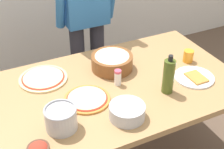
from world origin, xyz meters
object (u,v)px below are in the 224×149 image
object	(u,v)px
dining_table	(115,96)
plate_with_slice	(194,77)
mixing_bowl_steel	(127,112)
salt_shaker	(118,78)
pizza_cooked_on_tray	(87,99)
olive_oil_bottle	(169,76)
popcorn_bowl	(112,61)
person_cook	(86,13)
steel_pot	(61,118)
cup_orange	(188,56)
pizza_raw_on_board	(43,78)

from	to	relation	value
dining_table	plate_with_slice	xyz separation A→B (m)	(0.50, -0.16, 0.10)
dining_table	mixing_bowl_steel	xyz separation A→B (m)	(-0.08, -0.30, 0.13)
mixing_bowl_steel	salt_shaker	xyz separation A→B (m)	(0.09, 0.30, 0.01)
pizza_cooked_on_tray	olive_oil_bottle	bearing A→B (deg)	-15.69
plate_with_slice	popcorn_bowl	size ratio (longest dim) A/B	0.93
olive_oil_bottle	person_cook	bearing A→B (deg)	98.61
steel_pot	cup_orange	distance (m)	1.05
plate_with_slice	steel_pot	xyz separation A→B (m)	(-0.93, -0.07, 0.06)
person_cook	plate_with_slice	distance (m)	1.01
dining_table	salt_shaker	size ratio (longest dim) A/B	15.09
dining_table	steel_pot	xyz separation A→B (m)	(-0.43, -0.22, 0.16)
plate_with_slice	olive_oil_bottle	distance (m)	0.27
mixing_bowl_steel	cup_orange	bearing A→B (deg)	26.79
pizza_cooked_on_tray	steel_pot	size ratio (longest dim) A/B	1.60
pizza_cooked_on_tray	mixing_bowl_steel	world-z (taller)	mixing_bowl_steel
popcorn_bowl	olive_oil_bottle	world-z (taller)	olive_oil_bottle
mixing_bowl_steel	pizza_raw_on_board	bearing A→B (deg)	119.45
salt_shaker	pizza_cooked_on_tray	bearing A→B (deg)	-165.32
person_cook	popcorn_bowl	world-z (taller)	person_cook
popcorn_bowl	mixing_bowl_steel	size ratio (longest dim) A/B	1.40
popcorn_bowl	steel_pot	bearing A→B (deg)	-140.41
person_cook	popcorn_bowl	size ratio (longest dim) A/B	5.79
pizza_cooked_on_tray	plate_with_slice	bearing A→B (deg)	-7.44
person_cook	pizza_cooked_on_tray	bearing A→B (deg)	-111.99
cup_orange	pizza_cooked_on_tray	bearing A→B (deg)	-173.01
plate_with_slice	olive_oil_bottle	world-z (taller)	olive_oil_bottle
dining_table	pizza_cooked_on_tray	size ratio (longest dim) A/B	5.77
plate_with_slice	olive_oil_bottle	xyz separation A→B (m)	(-0.24, -0.04, 0.11)
pizza_cooked_on_tray	steel_pot	distance (m)	0.27
dining_table	mixing_bowl_steel	size ratio (longest dim) A/B	8.00
pizza_raw_on_board	cup_orange	size ratio (longest dim) A/B	3.69
mixing_bowl_steel	steel_pot	size ratio (longest dim) A/B	1.15
olive_oil_bottle	salt_shaker	distance (m)	0.31
dining_table	steel_pot	world-z (taller)	steel_pot
plate_with_slice	dining_table	bearing A→B (deg)	162.51
pizza_cooked_on_tray	mixing_bowl_steel	bearing A→B (deg)	-59.04
olive_oil_bottle	steel_pot	world-z (taller)	olive_oil_bottle
pizza_cooked_on_tray	cup_orange	bearing A→B (deg)	6.99
olive_oil_bottle	salt_shaker	world-z (taller)	olive_oil_bottle
person_cook	olive_oil_bottle	world-z (taller)	person_cook
person_cook	cup_orange	distance (m)	0.87
pizza_cooked_on_tray	plate_with_slice	size ratio (longest dim) A/B	1.07
cup_orange	popcorn_bowl	bearing A→B (deg)	164.05
olive_oil_bottle	popcorn_bowl	bearing A→B (deg)	116.50
pizza_cooked_on_tray	plate_with_slice	xyz separation A→B (m)	(0.72, -0.09, -0.00)
person_cook	pizza_raw_on_board	size ratio (longest dim) A/B	5.16
pizza_raw_on_board	popcorn_bowl	bearing A→B (deg)	-9.36
pizza_raw_on_board	pizza_cooked_on_tray	bearing A→B (deg)	-61.68
pizza_raw_on_board	salt_shaker	bearing A→B (deg)	-32.60
dining_table	pizza_cooked_on_tray	xyz separation A→B (m)	(-0.22, -0.06, 0.10)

